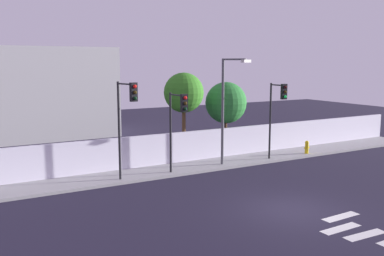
% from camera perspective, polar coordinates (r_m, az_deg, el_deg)
% --- Properties ---
extents(ground_plane, '(80.00, 80.00, 0.00)m').
position_cam_1_polar(ground_plane, '(18.59, 13.09, -10.60)').
color(ground_plane, black).
extents(sidewalk, '(36.00, 2.40, 0.15)m').
position_cam_1_polar(sidewalk, '(24.95, 0.25, -5.20)').
color(sidewalk, '#959595').
rests_on(sidewalk, ground).
extents(perimeter_wall, '(36.00, 0.18, 1.80)m').
position_cam_1_polar(perimeter_wall, '(25.84, -1.17, -2.50)').
color(perimeter_wall, silver).
rests_on(perimeter_wall, sidewalk).
extents(crosswalk_marking, '(2.78, 4.73, 0.01)m').
position_cam_1_polar(crosswalk_marking, '(16.88, 23.86, -13.16)').
color(crosswalk_marking, silver).
rests_on(crosswalk_marking, ground).
extents(traffic_light_left, '(0.35, 1.70, 4.35)m').
position_cam_1_polar(traffic_light_left, '(22.25, -1.88, 1.68)').
color(traffic_light_left, black).
rests_on(traffic_light_left, sidewalk).
extents(traffic_light_center, '(0.35, 1.51, 4.69)m').
position_cam_1_polar(traffic_light_center, '(26.15, 11.31, 3.06)').
color(traffic_light_center, black).
rests_on(traffic_light_center, sidewalk).
extents(traffic_light_right, '(0.50, 1.68, 4.99)m').
position_cam_1_polar(traffic_light_right, '(21.12, -8.70, 2.40)').
color(traffic_light_right, black).
rests_on(traffic_light_right, sidewalk).
extents(street_lamp_curbside, '(0.82, 1.87, 6.15)m').
position_cam_1_polar(street_lamp_curbside, '(24.64, 4.57, 3.43)').
color(street_lamp_curbside, '#4C4C51').
rests_on(street_lamp_curbside, sidewalk).
extents(fire_hydrant, '(0.44, 0.26, 0.85)m').
position_cam_1_polar(fire_hydrant, '(29.13, 15.02, -2.41)').
color(fire_hydrant, gold).
rests_on(fire_hydrant, sidewalk).
extents(roadside_tree_leftmost, '(2.48, 2.48, 5.47)m').
position_cam_1_polar(roadside_tree_leftmost, '(26.61, -1.11, 4.67)').
color(roadside_tree_leftmost, brown).
rests_on(roadside_tree_leftmost, ground).
extents(roadside_tree_midleft, '(2.73, 2.73, 4.82)m').
position_cam_1_polar(roadside_tree_midleft, '(28.30, 4.54, 3.36)').
color(roadside_tree_midleft, brown).
rests_on(roadside_tree_midleft, ground).
extents(low_building_distant, '(11.48, 6.00, 7.29)m').
position_cam_1_polar(low_building_distant, '(36.96, -19.51, 4.45)').
color(low_building_distant, '#B1B1B1').
rests_on(low_building_distant, ground).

